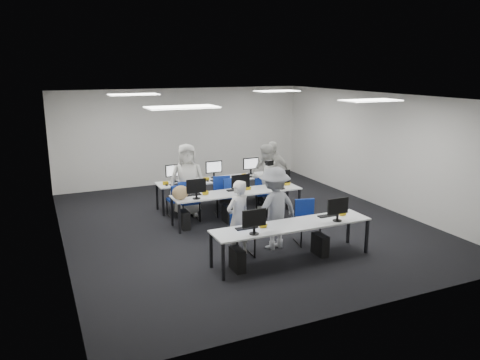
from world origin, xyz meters
name	(u,v)px	position (x,y,z in m)	size (l,w,h in m)	color
room	(241,162)	(0.00, 0.00, 1.50)	(9.00, 9.02, 3.00)	black
ceiling_panels	(241,97)	(0.00, 0.00, 2.98)	(5.20, 4.60, 0.02)	white
desk_front	(292,227)	(0.00, -2.40, 0.68)	(3.20, 0.70, 0.73)	silver
desk_mid	(238,194)	(0.00, 0.20, 0.68)	(3.20, 0.70, 0.73)	silver
desk_back	(216,181)	(0.00, 1.60, 0.68)	(3.20, 0.70, 0.73)	silver
equipment_front	(284,244)	(-0.19, -2.42, 0.36)	(2.51, 0.41, 1.19)	#0B2194
equipment_mid	(231,208)	(-0.19, 0.18, 0.36)	(2.91, 0.41, 1.19)	white
equipment_back	(223,192)	(0.19, 1.62, 0.36)	(2.91, 0.41, 1.19)	white
chair_0	(242,243)	(-0.78, -1.80, 0.26)	(0.43, 0.46, 0.83)	navy
chair_1	(307,230)	(0.75, -1.74, 0.29)	(0.54, 0.57, 0.92)	navy
chair_2	(189,209)	(-1.06, 0.73, 0.29)	(0.48, 0.51, 0.92)	navy
chair_3	(224,203)	(-0.12, 0.81, 0.30)	(0.54, 0.57, 0.95)	navy
chair_4	(263,200)	(0.97, 0.75, 0.27)	(0.55, 0.58, 0.86)	navy
chair_5	(177,206)	(-1.25, 1.12, 0.27)	(0.44, 0.47, 0.84)	navy
chair_6	(228,201)	(0.07, 0.96, 0.29)	(0.47, 0.51, 0.93)	navy
chair_7	(269,196)	(1.28, 1.02, 0.26)	(0.46, 0.49, 0.83)	navy
handbag	(180,193)	(-1.45, 0.11, 0.89)	(0.40, 0.25, 0.32)	#98784E
student_0	(238,218)	(-0.85, -1.75, 0.77)	(0.56, 0.37, 1.53)	beige
student_1	(265,176)	(1.09, 0.91, 0.85)	(0.83, 0.64, 1.70)	beige
student_2	(187,180)	(-0.96, 1.11, 0.91)	(0.89, 0.58, 1.82)	beige
student_3	(271,173)	(1.40, 1.11, 0.87)	(1.02, 0.42, 1.73)	beige
photographer	(274,208)	(-0.02, -1.70, 0.85)	(1.10, 0.63, 1.71)	slate
dslr_camera	(269,163)	(-0.05, -1.52, 1.77)	(0.14, 0.18, 0.10)	black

